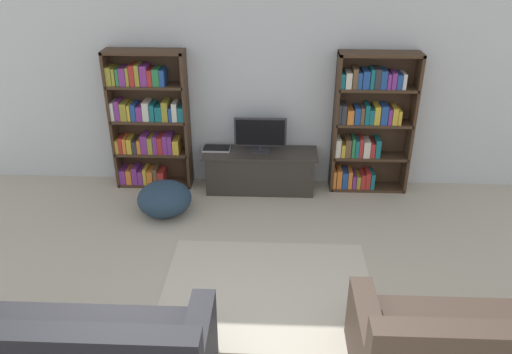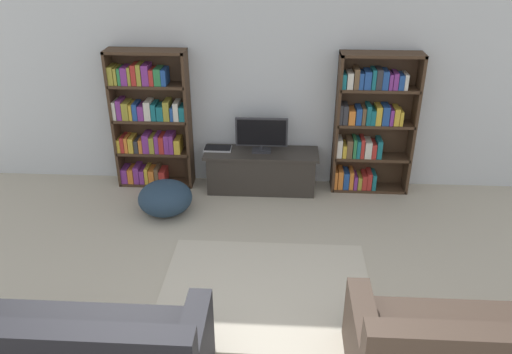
{
  "view_description": "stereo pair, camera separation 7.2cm",
  "coord_description": "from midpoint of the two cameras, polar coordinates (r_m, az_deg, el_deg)",
  "views": [
    {
      "loc": [
        0.21,
        -1.91,
        3.13
      ],
      "look_at": [
        0.0,
        2.89,
        0.7
      ],
      "focal_mm": 35.0,
      "sensor_mm": 36.0,
      "label": 1
    },
    {
      "loc": [
        0.28,
        -1.91,
        3.13
      ],
      "look_at": [
        0.0,
        2.89,
        0.7
      ],
      "focal_mm": 35.0,
      "sensor_mm": 36.0,
      "label": 2
    }
  ],
  "objects": [
    {
      "name": "wall_back",
      "position": [
        6.41,
        0.16,
        10.22
      ],
      "size": [
        8.8,
        0.06,
        2.6
      ],
      "color": "silver",
      "rests_on": "ground_plane"
    },
    {
      "name": "bookshelf_left",
      "position": [
        6.58,
        -12.54,
        6.24
      ],
      "size": [
        0.99,
        0.3,
        1.8
      ],
      "color": "#422D1E",
      "rests_on": "ground_plane"
    },
    {
      "name": "bookshelf_right",
      "position": [
        6.46,
        12.41,
        5.95
      ],
      "size": [
        0.99,
        0.3,
        1.8
      ],
      "color": "#422D1E",
      "rests_on": "ground_plane"
    },
    {
      "name": "tv_stand",
      "position": [
        6.5,
        0.16,
        0.73
      ],
      "size": [
        1.47,
        0.48,
        0.54
      ],
      "color": "#332D28",
      "rests_on": "ground_plane"
    },
    {
      "name": "television",
      "position": [
        6.32,
        0.17,
        4.92
      ],
      "size": [
        0.66,
        0.16,
        0.45
      ],
      "color": "#2D2D33",
      "rests_on": "tv_stand"
    },
    {
      "name": "laptop",
      "position": [
        6.48,
        -4.85,
        3.24
      ],
      "size": [
        0.35,
        0.2,
        0.03
      ],
      "color": "#B7B7BC",
      "rests_on": "tv_stand"
    },
    {
      "name": "area_rug",
      "position": [
        4.89,
        0.91,
        -12.87
      ],
      "size": [
        2.01,
        1.6,
        0.02
      ],
      "color": "beige",
      "rests_on": "ground_plane"
    },
    {
      "name": "beanbag_ottoman",
      "position": [
        6.1,
        -10.74,
        -2.44
      ],
      "size": [
        0.65,
        0.65,
        0.4
      ],
      "primitive_type": "ellipsoid",
      "color": "#23384C",
      "rests_on": "ground_plane"
    }
  ]
}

